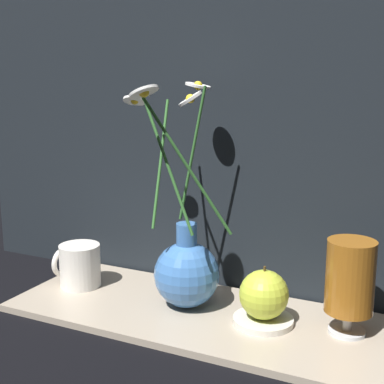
# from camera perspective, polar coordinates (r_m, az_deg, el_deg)

# --- Properties ---
(ground_plane) EXTENTS (6.00, 6.00, 0.00)m
(ground_plane) POSITION_cam_1_polar(r_m,az_deg,el_deg) (0.95, 0.42, -13.24)
(ground_plane) COLOR black
(shelf) EXTENTS (0.66, 0.26, 0.01)m
(shelf) POSITION_cam_1_polar(r_m,az_deg,el_deg) (0.95, 0.42, -12.92)
(shelf) COLOR tan
(shelf) RESTS_ON ground_plane
(vase_with_flowers) EXTENTS (0.21, 0.21, 0.39)m
(vase_with_flowers) POSITION_cam_1_polar(r_m,az_deg,el_deg) (0.94, -0.63, -8.06)
(vase_with_flowers) COLOR #3F72B7
(vase_with_flowers) RESTS_ON shelf
(yellow_mug) EXTENTS (0.09, 0.08, 0.08)m
(yellow_mug) POSITION_cam_1_polar(r_m,az_deg,el_deg) (1.07, -11.96, -7.65)
(yellow_mug) COLOR silver
(yellow_mug) RESTS_ON shelf
(tea_glass) EXTENTS (0.08, 0.08, 0.15)m
(tea_glass) POSITION_cam_1_polar(r_m,az_deg,el_deg) (0.87, 16.51, -8.85)
(tea_glass) COLOR silver
(tea_glass) RESTS_ON shelf
(saucer_plate) EXTENTS (0.10, 0.10, 0.01)m
(saucer_plate) POSITION_cam_1_polar(r_m,az_deg,el_deg) (0.91, 7.59, -13.42)
(saucer_plate) COLOR silver
(saucer_plate) RESTS_ON shelf
(orange_fruit) EXTENTS (0.08, 0.08, 0.09)m
(orange_fruit) POSITION_cam_1_polar(r_m,az_deg,el_deg) (0.89, 7.67, -10.78)
(orange_fruit) COLOR #B7C638
(orange_fruit) RESTS_ON saucer_plate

